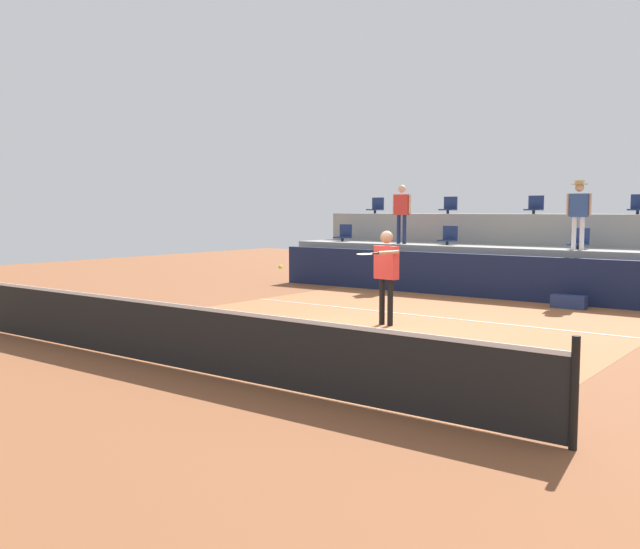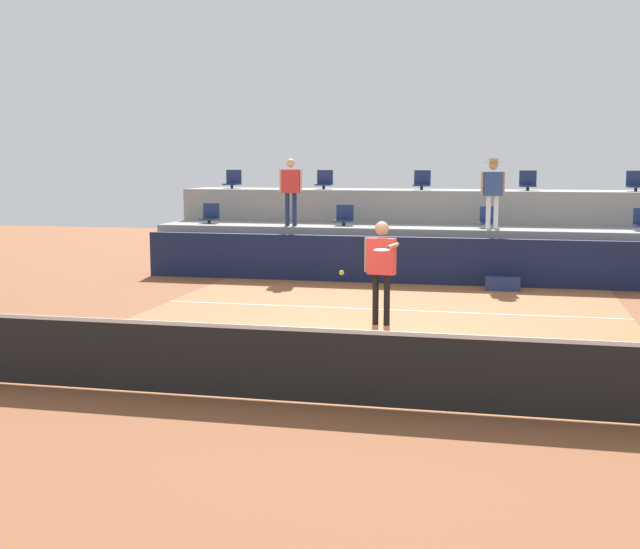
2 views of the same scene
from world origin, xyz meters
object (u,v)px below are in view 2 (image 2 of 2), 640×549
object	(u,v)px
stadium_chair_lower_far_left	(210,215)
stadium_chair_upper_center	(422,182)
stadium_chair_upper_right	(528,182)
stadium_chair_upper_far_right	(636,183)
tennis_ball	(341,273)
stadium_chair_upper_far_left	(233,181)
tennis_player	(381,261)
stadium_chair_lower_left	(344,217)
stadium_chair_lower_right	(489,219)
equipment_bag	(503,284)
stadium_chair_upper_left	(324,181)
spectator_with_hat	(493,186)
spectator_leaning_on_rail	(291,186)

from	to	relation	value
stadium_chair_lower_far_left	stadium_chair_upper_center	distance (m)	5.69
stadium_chair_upper_right	stadium_chair_upper_far_right	distance (m)	2.65
stadium_chair_upper_right	tennis_ball	xyz separation A→B (m)	(-2.73, -11.07, -1.00)
stadium_chair_upper_far_left	stadium_chair_upper_far_right	xyz separation A→B (m)	(10.70, 0.00, 0.00)
stadium_chair_upper_far_left	tennis_player	distance (m)	9.86
stadium_chair_lower_left	tennis_player	bearing A→B (deg)	-73.35
stadium_chair_lower_far_left	stadium_chair_upper_right	bearing A→B (deg)	12.56
stadium_chair_upper_center	stadium_chair_upper_far_right	size ratio (longest dim) A/B	1.00
stadium_chair_lower_right	tennis_player	bearing A→B (deg)	-104.82
equipment_bag	stadium_chair_upper_right	bearing A→B (deg)	81.36
stadium_chair_lower_far_left	stadium_chair_upper_left	size ratio (longest dim) A/B	1.00
spectator_with_hat	tennis_ball	bearing A→B (deg)	-101.95
tennis_player	equipment_bag	xyz separation A→B (m)	(2.06, 4.49, -0.98)
stadium_chair_lower_left	spectator_leaning_on_rail	distance (m)	1.56
stadium_chair_upper_far_right	spectator_leaning_on_rail	size ratio (longest dim) A/B	0.31
stadium_chair_upper_right	spectator_with_hat	distance (m)	2.34
stadium_chair_upper_left	tennis_ball	distance (m)	11.44
spectator_leaning_on_rail	stadium_chair_lower_far_left	bearing A→B (deg)	170.47
stadium_chair_lower_far_left	stadium_chair_upper_far_left	size ratio (longest dim) A/B	1.00
stadium_chair_lower_far_left	stadium_chair_upper_right	world-z (taller)	stadium_chair_upper_right
stadium_chair_lower_left	stadium_chair_upper_left	bearing A→B (deg)	116.88
stadium_chair_upper_far_left	stadium_chair_upper_far_right	world-z (taller)	same
spectator_leaning_on_rail	stadium_chair_upper_left	bearing A→B (deg)	80.21
spectator_with_hat	tennis_ball	xyz separation A→B (m)	(-1.88, -8.89, -0.96)
stadium_chair_upper_left	equipment_bag	size ratio (longest dim) A/B	0.68
stadium_chair_upper_left	spectator_with_hat	size ratio (longest dim) A/B	0.31
stadium_chair_lower_right	stadium_chair_upper_right	xyz separation A→B (m)	(0.93, 1.80, 0.85)
stadium_chair_upper_left	spectator_with_hat	distance (m)	5.06
spectator_leaning_on_rail	spectator_with_hat	bearing A→B (deg)	0.00
stadium_chair_upper_far_left	stadium_chair_upper_left	distance (m)	2.64
stadium_chair_lower_far_left	stadium_chair_upper_right	distance (m)	8.32
equipment_bag	spectator_leaning_on_rail	bearing A→B (deg)	164.46
stadium_chair_upper_right	spectator_leaning_on_rail	bearing A→B (deg)	-159.34
stadium_chair_upper_far_left	spectator_leaning_on_rail	size ratio (longest dim) A/B	0.31
stadium_chair_upper_far_left	stadium_chair_lower_right	bearing A→B (deg)	-14.19
tennis_ball	tennis_player	bearing A→B (deg)	87.61
stadium_chair_upper_left	tennis_ball	xyz separation A→B (m)	(2.68, -11.07, -1.00)
stadium_chair_lower_far_left	stadium_chair_upper_far_left	xyz separation A→B (m)	(0.03, 1.80, 0.85)
stadium_chair_upper_right	tennis_player	world-z (taller)	stadium_chair_upper_right
stadium_chair_upper_far_left	spectator_with_hat	world-z (taller)	spectator_with_hat
stadium_chair_lower_far_left	tennis_player	distance (m)	8.37
stadium_chair_upper_far_right	tennis_ball	distance (m)	12.35
stadium_chair_lower_left	tennis_player	distance (m)	6.62
tennis_player	spectator_leaning_on_rail	bearing A→B (deg)	118.15
stadium_chair_lower_right	tennis_ball	xyz separation A→B (m)	(-1.80, -9.27, -0.15)
tennis_player	tennis_ball	distance (m)	2.95
stadium_chair_upper_center	stadium_chair_upper_far_right	distance (m)	5.39
stadium_chair_upper_right	stadium_chair_upper_far_right	world-z (taller)	same
stadium_chair_upper_far_left	tennis_player	bearing A→B (deg)	-56.21
stadium_chair_lower_left	spectator_leaning_on_rail	world-z (taller)	spectator_leaning_on_rail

